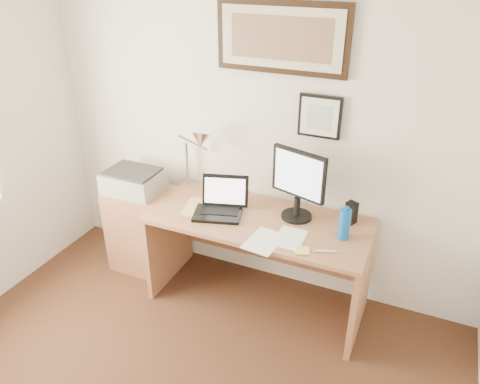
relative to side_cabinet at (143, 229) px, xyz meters
The scene contains 17 objects.
wall_back 1.32m from the side_cabinet, 19.18° to the left, with size 3.50×0.02×2.50m, color white.
side_cabinet is the anchor object (origin of this frame).
water_bottle 1.75m from the side_cabinet, ahead, with size 0.08×0.08×0.22m, color #0D57B1.
bottle_cap 1.79m from the side_cabinet, ahead, with size 0.04×0.04×0.02m, color #0D57B1.
speaker 1.75m from the side_cabinet, ahead, with size 0.07×0.06×0.16m, color black.
paper_sheet_a 1.31m from the side_cabinet, 14.10° to the right, with size 0.21×0.30×0.00m, color white.
paper_sheet_b 1.43m from the side_cabinet, ahead, with size 0.19×0.27×0.00m, color white.
sticky_pad 1.56m from the side_cabinet, 12.05° to the right, with size 0.09×0.09×0.01m, color #FCF777.
marker_pen 1.68m from the side_cabinet, ahead, with size 0.02×0.02×0.14m, color white.
book 0.66m from the side_cabinet, 13.58° to the right, with size 0.20×0.28×0.02m, color #E3C16B.
desk 1.08m from the side_cabinet, ahead, with size 1.60×0.70×0.75m.
laptop 0.90m from the side_cabinet, ahead, with size 0.39×0.38×0.26m.
lcd_monitor 1.48m from the side_cabinet, ahead, with size 0.41×0.22×0.52m.
printer 0.45m from the side_cabinet, 161.36° to the right, with size 0.44×0.34×0.18m.
desk_lamp 0.98m from the side_cabinet, 14.38° to the left, with size 0.29×0.27×0.53m.
picture_large 1.93m from the side_cabinet, 15.25° to the left, with size 0.92×0.04×0.47m.
picture_small 1.77m from the side_cabinet, 12.05° to the left, with size 0.30×0.03×0.30m.
Camera 1 is at (1.19, -1.06, 2.48)m, focal length 35.00 mm.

